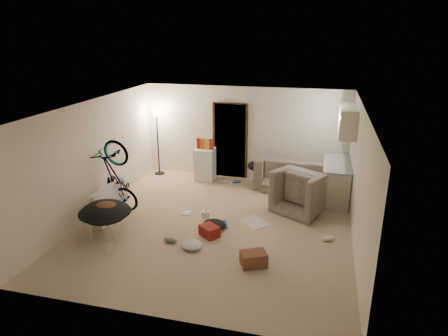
% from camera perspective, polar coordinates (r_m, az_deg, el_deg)
% --- Properties ---
extents(floor, '(5.50, 6.00, 0.02)m').
position_cam_1_polar(floor, '(8.51, -1.12, -8.08)').
color(floor, '#B8A78D').
rests_on(floor, ground).
extents(ceiling, '(5.50, 6.00, 0.02)m').
position_cam_1_polar(ceiling, '(7.70, -1.24, 8.87)').
color(ceiling, white).
rests_on(ceiling, wall_back).
extents(wall_back, '(5.50, 0.02, 2.50)m').
position_cam_1_polar(wall_back, '(10.83, 3.03, 4.99)').
color(wall_back, silver).
rests_on(wall_back, floor).
extents(wall_front, '(5.50, 0.02, 2.50)m').
position_cam_1_polar(wall_front, '(5.41, -9.73, -10.10)').
color(wall_front, silver).
rests_on(wall_front, floor).
extents(wall_left, '(0.02, 6.00, 2.50)m').
position_cam_1_polar(wall_left, '(9.11, -18.18, 1.35)').
color(wall_left, silver).
rests_on(wall_left, floor).
extents(wall_right, '(0.02, 6.00, 2.50)m').
position_cam_1_polar(wall_right, '(7.80, 18.80, -1.64)').
color(wall_right, silver).
rests_on(wall_right, floor).
extents(doorway, '(0.85, 0.10, 2.04)m').
position_cam_1_polar(doorway, '(10.93, 0.91, 3.90)').
color(doorway, black).
rests_on(doorway, floor).
extents(door_trim, '(0.97, 0.04, 2.10)m').
position_cam_1_polar(door_trim, '(10.91, 0.87, 3.86)').
color(door_trim, '#371F13').
rests_on(door_trim, floor).
extents(floor_lamp, '(0.28, 0.28, 1.81)m').
position_cam_1_polar(floor_lamp, '(11.19, -9.53, 5.50)').
color(floor_lamp, black).
rests_on(floor_lamp, floor).
extents(kitchen_counter, '(0.60, 1.50, 0.88)m').
position_cam_1_polar(kitchen_counter, '(9.93, 15.67, -1.93)').
color(kitchen_counter, beige).
rests_on(kitchen_counter, floor).
extents(counter_top, '(0.64, 1.54, 0.04)m').
position_cam_1_polar(counter_top, '(9.78, 15.91, 0.59)').
color(counter_top, gray).
rests_on(counter_top, kitchen_counter).
extents(kitchen_uppers, '(0.38, 1.40, 0.65)m').
position_cam_1_polar(kitchen_uppers, '(9.52, 17.26, 6.54)').
color(kitchen_uppers, beige).
rests_on(kitchen_uppers, wall_right).
extents(sofa, '(2.02, 0.83, 0.58)m').
position_cam_1_polar(sofa, '(10.41, 10.04, -1.40)').
color(sofa, '#333A34').
rests_on(sofa, floor).
extents(armchair, '(1.43, 1.38, 0.71)m').
position_cam_1_polar(armchair, '(9.25, 11.70, -3.70)').
color(armchair, '#333A34').
rests_on(armchair, floor).
extents(bicycle, '(1.84, 0.99, 1.01)m').
position_cam_1_polar(bicycle, '(9.19, -15.04, -3.43)').
color(bicycle, black).
rests_on(bicycle, floor).
extents(book_asset, '(0.28, 0.28, 0.02)m').
position_cam_1_polar(book_asset, '(7.73, -16.60, -11.79)').
color(book_asset, maroon).
rests_on(book_asset, floor).
extents(mini_fridge, '(0.53, 0.53, 0.87)m').
position_cam_1_polar(mini_fridge, '(10.86, -2.73, 0.55)').
color(mini_fridge, white).
rests_on(mini_fridge, floor).
extents(snack_box_0, '(0.11, 0.09, 0.30)m').
position_cam_1_polar(snack_box_0, '(10.75, -3.64, 3.49)').
color(snack_box_0, maroon).
rests_on(snack_box_0, mini_fridge).
extents(snack_box_1, '(0.10, 0.07, 0.30)m').
position_cam_1_polar(snack_box_1, '(10.71, -3.03, 3.45)').
color(snack_box_1, orange).
rests_on(snack_box_1, mini_fridge).
extents(snack_box_2, '(0.11, 0.08, 0.30)m').
position_cam_1_polar(snack_box_2, '(10.68, -2.41, 3.41)').
color(snack_box_2, gold).
rests_on(snack_box_2, mini_fridge).
extents(snack_box_3, '(0.10, 0.07, 0.30)m').
position_cam_1_polar(snack_box_3, '(10.65, -1.79, 3.37)').
color(snack_box_3, maroon).
rests_on(snack_box_3, mini_fridge).
extents(saucer_chair, '(1.01, 1.01, 0.72)m').
position_cam_1_polar(saucer_chair, '(8.20, -16.59, -6.64)').
color(saucer_chair, silver).
rests_on(saucer_chair, floor).
extents(hoodie, '(0.58, 0.53, 0.22)m').
position_cam_1_polar(hoodie, '(8.07, -16.52, -5.46)').
color(hoodie, brown).
rests_on(hoodie, saucer_chair).
extents(sofa_drape, '(0.65, 0.58, 0.28)m').
position_cam_1_polar(sofa_drape, '(10.42, 4.91, 0.31)').
color(sofa_drape, black).
rests_on(sofa_drape, sofa).
extents(tv_box, '(0.29, 1.09, 0.73)m').
position_cam_1_polar(tv_box, '(8.95, -16.06, -4.85)').
color(tv_box, silver).
rests_on(tv_box, floor).
extents(drink_case_a, '(0.53, 0.47, 0.25)m').
position_cam_1_polar(drink_case_a, '(7.10, 4.25, -12.82)').
color(drink_case_a, brown).
rests_on(drink_case_a, floor).
extents(drink_case_b, '(0.47, 0.45, 0.22)m').
position_cam_1_polar(drink_case_b, '(8.00, -2.09, -8.99)').
color(drink_case_b, maroon).
rests_on(drink_case_b, floor).
extents(juicer, '(0.17, 0.17, 0.24)m').
position_cam_1_polar(juicer, '(8.73, -2.66, -6.58)').
color(juicer, white).
rests_on(juicer, floor).
extents(newspaper, '(0.72, 0.72, 0.01)m').
position_cam_1_polar(newspaper, '(8.61, 4.41, -7.71)').
color(newspaper, silver).
rests_on(newspaper, floor).
extents(book_blue, '(0.33, 0.39, 0.03)m').
position_cam_1_polar(book_blue, '(8.48, -0.40, -7.99)').
color(book_blue, '#324FB5').
rests_on(book_blue, floor).
extents(book_white, '(0.19, 0.24, 0.02)m').
position_cam_1_polar(book_white, '(9.01, -5.32, -6.42)').
color(book_white, silver).
rests_on(book_white, floor).
extents(shoe_0, '(0.27, 0.18, 0.09)m').
position_cam_1_polar(shoe_0, '(10.70, 1.82, -1.93)').
color(shoe_0, '#324FB5').
rests_on(shoe_0, floor).
extents(shoe_1, '(0.29, 0.26, 0.10)m').
position_cam_1_polar(shoe_1, '(10.69, 4.48, -1.97)').
color(shoe_1, slate).
rests_on(shoe_1, floor).
extents(shoe_3, '(0.29, 0.15, 0.10)m').
position_cam_1_polar(shoe_3, '(7.87, -7.64, -10.15)').
color(shoe_3, slate).
rests_on(shoe_3, floor).
extents(shoe_4, '(0.28, 0.23, 0.10)m').
position_cam_1_polar(shoe_4, '(8.11, 14.69, -9.72)').
color(shoe_4, white).
rests_on(shoe_4, floor).
extents(clothes_lump_a, '(0.61, 0.57, 0.16)m').
position_cam_1_polar(clothes_lump_a, '(8.32, -1.38, -8.07)').
color(clothes_lump_a, black).
rests_on(clothes_lump_a, floor).
extents(clothes_lump_c, '(0.52, 0.49, 0.13)m').
position_cam_1_polar(clothes_lump_c, '(7.63, -4.62, -10.89)').
color(clothes_lump_c, silver).
rests_on(clothes_lump_c, floor).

